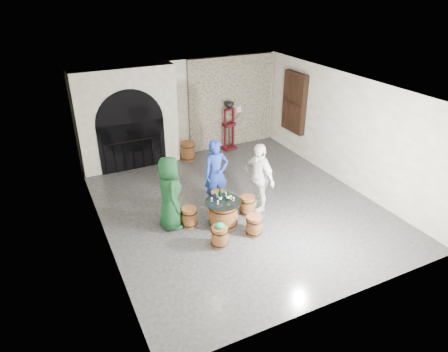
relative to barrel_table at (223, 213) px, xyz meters
name	(u,v)px	position (x,y,z in m)	size (l,w,h in m)	color
ground	(237,205)	(0.76, 0.70, -0.34)	(8.00, 8.00, 0.00)	#29292B
wall_back	(183,109)	(0.76, 4.70, 1.26)	(8.00, 8.00, 0.00)	white
wall_front	(345,233)	(0.76, -3.30, 1.26)	(8.00, 8.00, 0.00)	white
wall_left	(98,179)	(-2.74, 0.70, 1.26)	(8.00, 8.00, 0.00)	white
wall_right	(345,130)	(4.26, 0.70, 1.26)	(8.00, 8.00, 0.00)	white
ceiling	(239,89)	(0.76, 0.70, 2.86)	(8.00, 8.00, 0.00)	beige
stone_facing_panel	(231,102)	(2.56, 4.64, 1.26)	(3.20, 0.12, 3.18)	tan
arched_opening	(128,120)	(-1.14, 4.44, 1.24)	(3.10, 0.60, 3.19)	white
shuttered_window	(294,103)	(4.14, 3.10, 1.46)	(0.23, 1.10, 2.00)	black
barrel_table	(223,213)	(0.00, 0.00, 0.00)	(0.89, 0.89, 0.69)	brown
barrel_stool_left	(189,217)	(-0.76, 0.35, -0.09)	(0.41, 0.41, 0.50)	brown
barrel_stool_far	(218,200)	(0.23, 0.81, -0.09)	(0.41, 0.41, 0.50)	brown
barrel_stool_right	(248,205)	(0.81, 0.21, -0.09)	(0.41, 0.41, 0.50)	brown
barrel_stool_near_right	(254,225)	(0.50, -0.67, -0.09)	(0.41, 0.41, 0.50)	brown
barrel_stool_near_left	(220,236)	(-0.44, -0.72, -0.09)	(0.41, 0.41, 0.50)	brown
green_cap	(220,226)	(-0.43, -0.72, 0.20)	(0.25, 0.21, 0.11)	#0C8E51
person_green	(170,193)	(-1.16, 0.53, 0.60)	(0.92, 0.60, 1.88)	#10391B
person_blue	(216,173)	(0.30, 1.04, 0.58)	(0.67, 0.44, 1.84)	navy
person_white	(259,177)	(1.17, 0.31, 0.60)	(1.10, 0.46, 1.88)	silver
wine_bottle_left	(220,197)	(-0.06, 0.03, 0.48)	(0.08, 0.08, 0.32)	black
wine_bottle_center	(228,196)	(0.13, 0.00, 0.48)	(0.08, 0.08, 0.32)	black
wine_bottle_right	(220,195)	(-0.04, 0.10, 0.48)	(0.08, 0.08, 0.32)	black
tasting_glass_a	(218,202)	(-0.17, -0.06, 0.40)	(0.05, 0.05, 0.10)	#C67A26
tasting_glass_b	(231,197)	(0.22, 0.02, 0.40)	(0.05, 0.05, 0.10)	#C67A26
tasting_glass_c	(217,195)	(-0.04, 0.25, 0.40)	(0.05, 0.05, 0.10)	#C67A26
tasting_glass_d	(226,194)	(0.19, 0.22, 0.40)	(0.05, 0.05, 0.10)	#C67A26
tasting_glass_e	(234,199)	(0.25, -0.08, 0.40)	(0.05, 0.05, 0.10)	#C67A26
tasting_glass_f	(212,200)	(-0.25, 0.13, 0.40)	(0.05, 0.05, 0.10)	#C67A26
side_barrel	(188,151)	(0.65, 4.06, -0.02)	(0.48, 0.48, 0.64)	brown
corking_press	(229,122)	(2.33, 4.32, 0.66)	(0.73, 0.47, 1.71)	#4E0D15
control_box	(238,109)	(2.81, 4.56, 1.01)	(0.18, 0.10, 0.22)	silver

